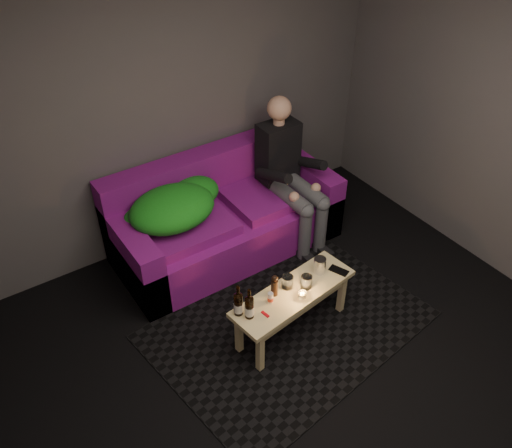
{
  "coord_description": "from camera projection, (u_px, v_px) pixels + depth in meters",
  "views": [
    {
      "loc": [
        -1.68,
        -1.49,
        3.21
      ],
      "look_at": [
        0.26,
        1.37,
        0.51
      ],
      "focal_mm": 38.0,
      "sensor_mm": 36.0,
      "label": 1
    }
  ],
  "objects": [
    {
      "name": "tumbler_front",
      "position": [
        306.0,
        282.0,
        3.93
      ],
      "size": [
        0.09,
        0.09,
        0.1
      ],
      "primitive_type": "cylinder",
      "rotation": [
        0.0,
        0.0,
        -0.15
      ],
      "color": "white",
      "rests_on": "coffee_table"
    },
    {
      "name": "green_blanket",
      "position": [
        175.0,
        205.0,
        4.38
      ],
      "size": [
        0.86,
        0.59,
        0.29
      ],
      "color": "#188618",
      "rests_on": "sofa"
    },
    {
      "name": "floor",
      "position": [
        337.0,
        398.0,
        3.69
      ],
      "size": [
        4.5,
        4.5,
        0.0
      ],
      "primitive_type": "plane",
      "color": "black",
      "rests_on": "ground"
    },
    {
      "name": "coffee_table",
      "position": [
        293.0,
        298.0,
        3.97
      ],
      "size": [
        1.04,
        0.45,
        0.41
      ],
      "rotation": [
        0.0,
        0.0,
        0.13
      ],
      "color": "#E6D586",
      "rests_on": "rug"
    },
    {
      "name": "sofa",
      "position": [
        224.0,
        218.0,
        4.79
      ],
      "size": [
        1.96,
        0.88,
        0.84
      ],
      "color": "#7C1183",
      "rests_on": "floor"
    },
    {
      "name": "tealight",
      "position": [
        302.0,
        294.0,
        3.87
      ],
      "size": [
        0.06,
        0.06,
        0.05
      ],
      "color": "white",
      "rests_on": "coffee_table"
    },
    {
      "name": "steel_cup",
      "position": [
        320.0,
        265.0,
        4.05
      ],
      "size": [
        0.09,
        0.09,
        0.13
      ],
      "primitive_type": "cylinder",
      "rotation": [
        0.0,
        0.0,
        -0.02
      ],
      "color": "silver",
      "rests_on": "coffee_table"
    },
    {
      "name": "beer_bottle_b",
      "position": [
        249.0,
        307.0,
        3.68
      ],
      "size": [
        0.06,
        0.06,
        0.26
      ],
      "color": "black",
      "rests_on": "coffee_table"
    },
    {
      "name": "salt_shaker",
      "position": [
        270.0,
        298.0,
        3.82
      ],
      "size": [
        0.05,
        0.05,
        0.09
      ],
      "primitive_type": "cylinder",
      "rotation": [
        0.0,
        0.0,
        0.24
      ],
      "color": "silver",
      "rests_on": "coffee_table"
    },
    {
      "name": "room",
      "position": [
        309.0,
        162.0,
        2.99
      ],
      "size": [
        4.5,
        4.5,
        4.5
      ],
      "color": "silver",
      "rests_on": "ground"
    },
    {
      "name": "beer_bottle_a",
      "position": [
        238.0,
        304.0,
        3.7
      ],
      "size": [
        0.07,
        0.07,
        0.26
      ],
      "color": "black",
      "rests_on": "coffee_table"
    },
    {
      "name": "pepper_mill",
      "position": [
        274.0,
        288.0,
        3.86
      ],
      "size": [
        0.07,
        0.07,
        0.14
      ],
      "primitive_type": "cylinder",
      "rotation": [
        0.0,
        0.0,
        -0.36
      ],
      "color": "black",
      "rests_on": "coffee_table"
    },
    {
      "name": "smartphone",
      "position": [
        339.0,
        271.0,
        4.09
      ],
      "size": [
        0.12,
        0.16,
        0.01
      ],
      "primitive_type": "cube",
      "rotation": [
        0.0,
        0.0,
        0.38
      ],
      "color": "black",
      "rests_on": "coffee_table"
    },
    {
      "name": "rug",
      "position": [
        287.0,
        325.0,
        4.21
      ],
      "size": [
        2.18,
        1.71,
        0.01
      ],
      "primitive_type": "cube",
      "rotation": [
        0.0,
        0.0,
        0.13
      ],
      "color": "black",
      "rests_on": "floor"
    },
    {
      "name": "person",
      "position": [
        289.0,
        171.0,
        4.71
      ],
      "size": [
        0.35,
        0.81,
        1.31
      ],
      "color": "black",
      "rests_on": "sofa"
    },
    {
      "name": "tumbler_back",
      "position": [
        287.0,
        282.0,
        3.93
      ],
      "size": [
        0.1,
        0.1,
        0.1
      ],
      "primitive_type": "cylinder",
      "rotation": [
        0.0,
        0.0,
        0.2
      ],
      "color": "white",
      "rests_on": "coffee_table"
    },
    {
      "name": "red_lighter",
      "position": [
        265.0,
        314.0,
        3.74
      ],
      "size": [
        0.03,
        0.07,
        0.01
      ],
      "primitive_type": "cube",
      "rotation": [
        0.0,
        0.0,
        0.15
      ],
      "color": "red",
      "rests_on": "coffee_table"
    }
  ]
}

